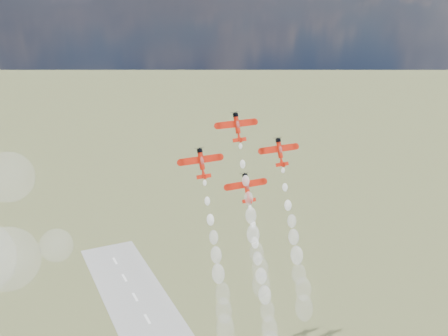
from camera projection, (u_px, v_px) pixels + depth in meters
name	position (u px, v px, depth m)	size (l,w,h in m)	color
plane_lead	(237.00, 126.00, 158.75)	(12.68, 5.73, 8.66)	red
plane_left	(202.00, 163.00, 153.27)	(12.68, 5.73, 8.66)	red
plane_right	(280.00, 151.00, 163.98)	(12.68, 5.73, 8.66)	red
plane_slot	(247.00, 187.00, 158.50)	(12.68, 5.73, 8.66)	red
smoke_trail_lead	(257.00, 257.00, 158.06)	(5.38, 18.59, 42.56)	white
smoke_trail_left	(222.00, 299.00, 152.54)	(5.25, 18.35, 43.14)	white
smoke_trail_right	(300.00, 279.00, 163.24)	(5.45, 18.94, 43.50)	white
smoke_trail_slot	(268.00, 317.00, 158.08)	(5.14, 17.95, 42.37)	white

